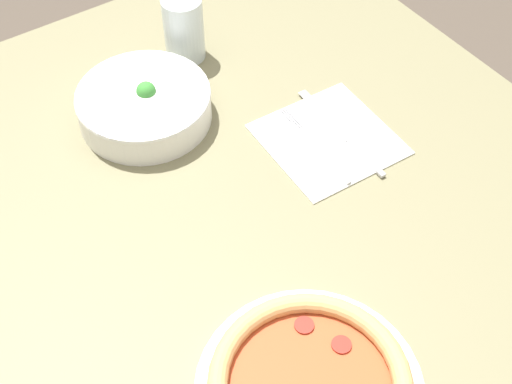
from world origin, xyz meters
name	(u,v)px	position (x,y,z in m)	size (l,w,h in m)	color
dining_table	(223,226)	(0.00, 0.00, 0.66)	(1.10, 1.06, 0.76)	#706B4C
bowl	(145,104)	(-0.02, 0.20, 0.79)	(0.22, 0.22, 0.07)	white
napkin	(328,139)	(0.20, -0.01, 0.76)	(0.21, 0.21, 0.00)	white
fork	(315,146)	(0.17, -0.02, 0.77)	(0.02, 0.19, 0.00)	silver
knife	(344,135)	(0.22, -0.02, 0.76)	(0.02, 0.23, 0.01)	silver
glass	(184,28)	(0.12, 0.30, 0.82)	(0.07, 0.07, 0.12)	silver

